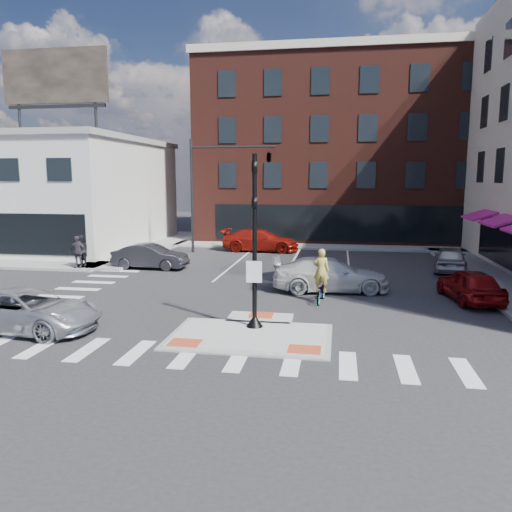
% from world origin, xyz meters
% --- Properties ---
extents(ground, '(120.00, 120.00, 0.00)m').
position_xyz_m(ground, '(0.00, 0.00, 0.00)').
color(ground, '#28282B').
rests_on(ground, ground).
extents(refuge_island, '(5.40, 4.65, 0.13)m').
position_xyz_m(refuge_island, '(0.00, -0.26, 0.05)').
color(refuge_island, gray).
rests_on(refuge_island, ground).
extents(sidewalk_nw, '(23.50, 20.50, 0.15)m').
position_xyz_m(sidewalk_nw, '(-16.76, 15.29, 0.08)').
color(sidewalk_nw, gray).
rests_on(sidewalk_nw, ground).
extents(sidewalk_e, '(3.00, 24.00, 0.15)m').
position_xyz_m(sidewalk_e, '(10.80, 10.00, 0.07)').
color(sidewalk_e, gray).
rests_on(sidewalk_e, ground).
extents(sidewalk_n, '(26.00, 3.00, 0.15)m').
position_xyz_m(sidewalk_n, '(3.00, 22.00, 0.07)').
color(sidewalk_n, gray).
rests_on(sidewalk_n, ground).
extents(building_nw, '(20.40, 16.40, 14.40)m').
position_xyz_m(building_nw, '(-21.98, 19.98, 4.23)').
color(building_nw, silver).
rests_on(building_nw, ground).
extents(building_n, '(24.40, 18.40, 15.50)m').
position_xyz_m(building_n, '(3.00, 31.99, 7.80)').
color(building_n, '#4D1F18').
rests_on(building_n, ground).
extents(building_far_left, '(10.00, 12.00, 10.00)m').
position_xyz_m(building_far_left, '(-4.00, 52.00, 5.00)').
color(building_far_left, slate).
rests_on(building_far_left, ground).
extents(building_far_right, '(12.00, 12.00, 12.00)m').
position_xyz_m(building_far_right, '(9.00, 54.00, 6.00)').
color(building_far_right, brown).
rests_on(building_far_right, ground).
extents(signal_pole, '(0.60, 0.60, 5.98)m').
position_xyz_m(signal_pole, '(0.00, 0.40, 2.36)').
color(signal_pole, black).
rests_on(signal_pole, refuge_island).
extents(mast_arm_signal, '(6.10, 2.24, 8.00)m').
position_xyz_m(mast_arm_signal, '(-3.47, 18.00, 6.21)').
color(mast_arm_signal, black).
rests_on(mast_arm_signal, ground).
extents(silver_suv, '(5.41, 2.85, 1.45)m').
position_xyz_m(silver_suv, '(-7.81, -1.00, 0.73)').
color(silver_suv, silver).
rests_on(silver_suv, ground).
extents(red_sedan, '(2.33, 4.42, 1.43)m').
position_xyz_m(red_sedan, '(8.50, 6.00, 0.72)').
color(red_sedan, maroon).
rests_on(red_sedan, ground).
extents(white_pickup, '(5.69, 2.91, 1.58)m').
position_xyz_m(white_pickup, '(2.49, 7.00, 0.79)').
color(white_pickup, silver).
rests_on(white_pickup, ground).
extents(bg_car_dark, '(4.46, 1.73, 1.45)m').
position_xyz_m(bg_car_dark, '(-8.07, 11.22, 0.73)').
color(bg_car_dark, '#25252A').
rests_on(bg_car_dark, ground).
extents(bg_car_silver, '(2.44, 4.52, 1.46)m').
position_xyz_m(bg_car_silver, '(9.16, 13.14, 0.73)').
color(bg_car_silver, '#ACADB3').
rests_on(bg_car_silver, ground).
extents(bg_car_red, '(5.64, 2.49, 1.61)m').
position_xyz_m(bg_car_red, '(-2.78, 19.28, 0.81)').
color(bg_car_red, '#9C160E').
rests_on(bg_car_red, ground).
extents(cyclist, '(0.86, 1.94, 2.34)m').
position_xyz_m(cyclist, '(2.15, 4.76, 0.79)').
color(cyclist, '#3F3F44').
rests_on(cyclist, ground).
extents(pedestrian_a, '(1.12, 1.03, 1.85)m').
position_xyz_m(pedestrian_a, '(-12.00, 10.46, 1.07)').
color(pedestrian_a, black).
rests_on(pedestrian_a, sidewalk_nw).
extents(pedestrian_b, '(1.11, 0.50, 1.85)m').
position_xyz_m(pedestrian_b, '(-12.00, 10.00, 1.08)').
color(pedestrian_b, '#39323D').
rests_on(pedestrian_b, sidewalk_nw).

